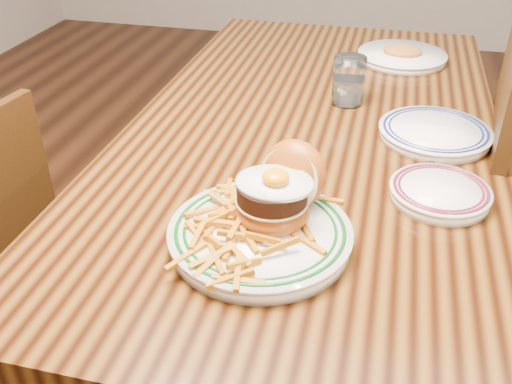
# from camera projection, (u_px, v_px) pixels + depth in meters

# --- Properties ---
(floor) EXTENTS (6.00, 6.00, 0.00)m
(floor) POSITION_uv_depth(u_px,v_px,m) (300.00, 345.00, 1.75)
(floor) COLOR black
(floor) RESTS_ON ground
(table) EXTENTS (0.85, 1.60, 0.75)m
(table) POSITION_uv_depth(u_px,v_px,m) (311.00, 157.00, 1.39)
(table) COLOR black
(table) RESTS_ON floor
(main_plate) EXTENTS (0.31, 0.33, 0.15)m
(main_plate) POSITION_uv_depth(u_px,v_px,m) (266.00, 218.00, 0.95)
(main_plate) COLOR white
(main_plate) RESTS_ON table
(side_plate) EXTENTS (0.19, 0.20, 0.03)m
(side_plate) POSITION_uv_depth(u_px,v_px,m) (440.00, 192.00, 1.07)
(side_plate) COLOR white
(side_plate) RESTS_ON table
(rear_plate) EXTENTS (0.25, 0.25, 0.03)m
(rear_plate) POSITION_uv_depth(u_px,v_px,m) (435.00, 132.00, 1.28)
(rear_plate) COLOR white
(rear_plate) RESTS_ON table
(water_glass) EXTENTS (0.08, 0.08, 0.12)m
(water_glass) POSITION_uv_depth(u_px,v_px,m) (348.00, 83.00, 1.42)
(water_glass) COLOR white
(water_glass) RESTS_ON table
(far_plate) EXTENTS (0.26, 0.26, 0.05)m
(far_plate) POSITION_uv_depth(u_px,v_px,m) (402.00, 56.00, 1.70)
(far_plate) COLOR white
(far_plate) RESTS_ON table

